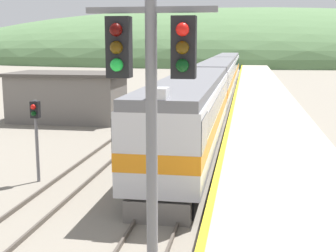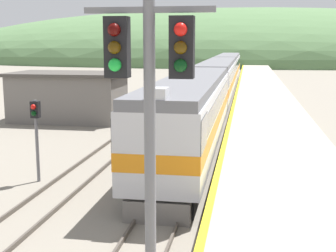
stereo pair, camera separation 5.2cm
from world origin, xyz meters
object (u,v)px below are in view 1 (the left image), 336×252
carriage_second (217,80)px  carriage_third (227,67)px  signal_mast_main (151,109)px  express_train_lead_car (191,114)px  signal_post_siding (36,123)px

carriage_second → carriage_third: (0.00, 23.29, 0.00)m
carriage_third → signal_mast_main: bearing=-88.9°
carriage_third → express_train_lead_car: bearing=-90.0°
carriage_second → carriage_third: bearing=90.0°
carriage_second → signal_mast_main: 38.45m
express_train_lead_car → signal_mast_main: size_ratio=2.67×
carriage_second → express_train_lead_car: bearing=-90.0°
carriage_second → signal_mast_main: signal_mast_main is taller
carriage_second → carriage_third: same height
express_train_lead_car → signal_post_siding: (-5.94, -5.62, 0.29)m
carriage_third → signal_post_siding: 51.42m
express_train_lead_car → signal_post_siding: 8.19m
carriage_second → signal_post_siding: carriage_second is taller
signal_post_siding → carriage_third: bearing=83.4°
express_train_lead_car → carriage_second: size_ratio=0.88×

